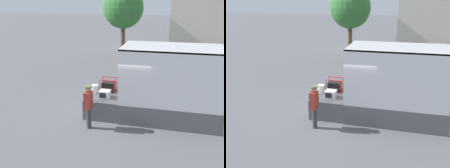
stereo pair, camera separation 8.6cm
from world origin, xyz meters
TOP-DOWN VIEW (x-y plane):
  - ground_plane at (0.00, 0.00)m, footprint 160.00×160.00m
  - box_truck at (3.59, -0.00)m, footprint 6.17×2.25m
  - tailgate_deck at (-0.74, 0.00)m, footprint 1.49×2.13m
  - microwave at (-0.70, -0.42)m, footprint 0.45×0.42m
  - portable_generator at (-0.72, 0.36)m, footprint 0.70×0.53m
  - orange_bucket at (-1.29, 0.05)m, footprint 0.32×0.32m
  - worker_person at (-1.01, -1.65)m, footprint 0.31×0.44m
  - street_tree at (-2.11, 10.43)m, footprint 3.26×3.26m

SIDE VIEW (x-z plane):
  - ground_plane at x=0.00m, z-range 0.00..0.00m
  - tailgate_deck at x=-0.74m, z-range 0.00..0.84m
  - box_truck at x=3.59m, z-range -0.58..2.47m
  - microwave at x=-0.70m, z-range 0.84..1.15m
  - orange_bucket at x=-1.29m, z-range 0.84..1.19m
  - portable_generator at x=-0.72m, z-range 0.76..1.37m
  - worker_person at x=-1.01m, z-range 0.20..1.94m
  - street_tree at x=-2.11m, z-range 1.26..7.09m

